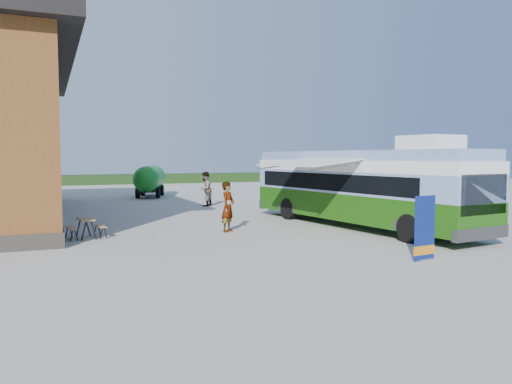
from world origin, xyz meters
name	(u,v)px	position (x,y,z in m)	size (l,w,h in m)	color
ground	(256,236)	(0.00, 0.00, 0.00)	(100.00, 100.00, 0.00)	#BCB7AD
hedge	(191,178)	(8.00, 38.00, 0.50)	(40.00, 3.00, 1.00)	#264419
bus	(358,185)	(4.76, 0.55, 1.71)	(3.90, 11.87, 3.58)	#2E6611
awning	(312,163)	(2.67, 0.64, 2.61)	(3.03, 4.36, 0.51)	white
banner	(425,234)	(2.62, -5.77, 0.73)	(0.78, 0.25, 1.79)	navy
picnic_table	(86,224)	(-5.70, 1.80, 0.51)	(1.35, 1.24, 0.69)	tan
person_a	(228,207)	(-0.58, 1.35, 0.96)	(0.70, 0.46, 1.92)	#999999
person_b	(205,189)	(1.51, 11.22, 1.00)	(0.97, 0.76, 2.00)	#999999
slurry_tanker	(150,179)	(-0.14, 19.34, 1.28)	(3.02, 5.80, 2.23)	#167C20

